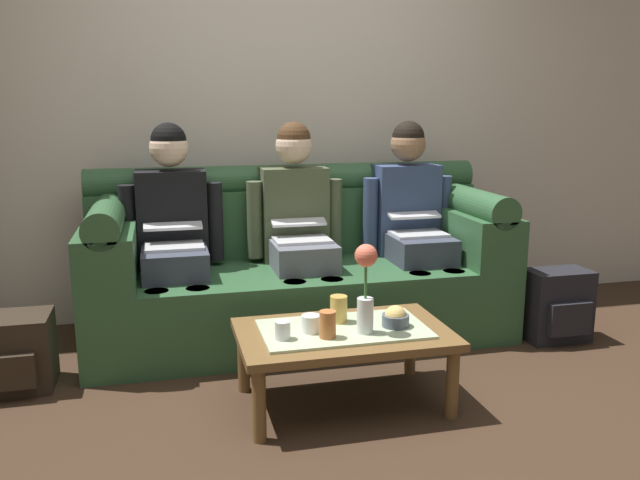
# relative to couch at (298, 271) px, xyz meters

# --- Properties ---
(ground_plane) EXTENTS (14.00, 14.00, 0.00)m
(ground_plane) POSITION_rel_couch_xyz_m (0.00, -1.17, -0.37)
(ground_plane) COLOR #382619
(back_wall_patterned) EXTENTS (6.00, 0.12, 2.90)m
(back_wall_patterned) POSITION_rel_couch_xyz_m (0.00, 0.53, 1.08)
(back_wall_patterned) COLOR beige
(back_wall_patterned) RESTS_ON ground_plane
(couch) EXTENTS (2.34, 0.88, 0.96)m
(couch) POSITION_rel_couch_xyz_m (0.00, 0.00, 0.00)
(couch) COLOR #2D5633
(couch) RESTS_ON ground_plane
(person_left) EXTENTS (0.56, 0.67, 1.22)m
(person_left) POSITION_rel_couch_xyz_m (-0.69, -0.00, 0.29)
(person_left) COLOR #383D4C
(person_left) RESTS_ON ground_plane
(person_middle) EXTENTS (0.56, 0.67, 1.22)m
(person_middle) POSITION_rel_couch_xyz_m (0.00, -0.00, 0.29)
(person_middle) COLOR #595B66
(person_middle) RESTS_ON ground_plane
(person_right) EXTENTS (0.56, 0.67, 1.22)m
(person_right) POSITION_rel_couch_xyz_m (0.69, -0.00, 0.29)
(person_right) COLOR #383D4C
(person_right) RESTS_ON ground_plane
(coffee_table) EXTENTS (0.93, 0.58, 0.36)m
(coffee_table) POSITION_rel_couch_xyz_m (0.00, -0.96, -0.06)
(coffee_table) COLOR brown
(coffee_table) RESTS_ON ground_plane
(flower_vase) EXTENTS (0.10, 0.10, 0.39)m
(flower_vase) POSITION_rel_couch_xyz_m (0.07, -1.04, 0.21)
(flower_vase) COLOR silver
(flower_vase) RESTS_ON coffee_table
(snack_bowl) EXTENTS (0.12, 0.12, 0.10)m
(snack_bowl) POSITION_rel_couch_xyz_m (0.23, -0.99, 0.03)
(snack_bowl) COLOR #4C5666
(snack_bowl) RESTS_ON coffee_table
(cup_near_left) EXTENTS (0.07, 0.07, 0.08)m
(cup_near_left) POSITION_rel_couch_xyz_m (-0.29, -1.03, 0.03)
(cup_near_left) COLOR silver
(cup_near_left) RESTS_ON coffee_table
(cup_near_right) EXTENTS (0.08, 0.08, 0.08)m
(cup_near_right) POSITION_rel_couch_xyz_m (-0.15, -0.98, 0.03)
(cup_near_right) COLOR white
(cup_near_right) RESTS_ON coffee_table
(cup_far_center) EXTENTS (0.08, 0.08, 0.12)m
(cup_far_center) POSITION_rel_couch_xyz_m (-0.00, -0.88, 0.05)
(cup_far_center) COLOR gold
(cup_far_center) RESTS_ON coffee_table
(cup_far_left) EXTENTS (0.07, 0.07, 0.12)m
(cup_far_left) POSITION_rel_couch_xyz_m (-0.10, -1.06, 0.05)
(cup_far_left) COLOR #B26633
(cup_far_left) RESTS_ON coffee_table
(backpack_right) EXTENTS (0.36, 0.26, 0.41)m
(backpack_right) POSITION_rel_couch_xyz_m (1.39, -0.48, -0.17)
(backpack_right) COLOR black
(backpack_right) RESTS_ON ground_plane
(backpack_left) EXTENTS (0.36, 0.32, 0.35)m
(backpack_left) POSITION_rel_couch_xyz_m (-1.46, -0.43, -0.19)
(backpack_left) COLOR #2D2319
(backpack_left) RESTS_ON ground_plane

